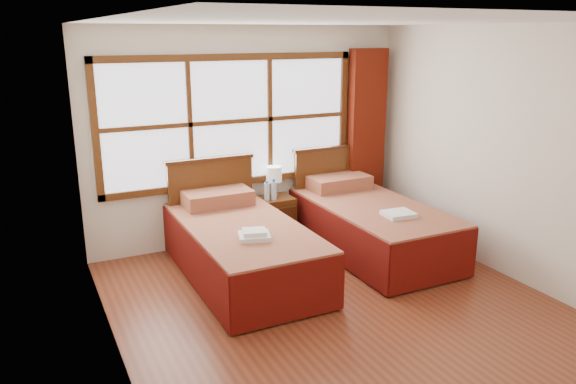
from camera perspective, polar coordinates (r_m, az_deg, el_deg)
name	(u,v)px	position (r m, az deg, el deg)	size (l,w,h in m)	color
floor	(344,312)	(5.37, 5.71, -12.05)	(4.50, 4.50, 0.00)	brown
ceiling	(353,21)	(4.75, 6.60, 16.88)	(4.50, 4.50, 0.00)	white
wall_back	(250,136)	(6.86, -3.93, 5.70)	(4.00, 4.00, 0.00)	silver
wall_left	(111,208)	(4.22, -17.55, -1.53)	(4.50, 4.50, 0.00)	silver
wall_right	(515,156)	(6.18, 22.07, 3.43)	(4.50, 4.50, 0.00)	silver
window	(231,121)	(6.71, -5.83, 7.15)	(3.16, 0.06, 1.56)	white
curtain	(366,138)	(7.51, 7.92, 5.46)	(0.50, 0.16, 2.30)	#5F1709
bed_left	(241,246)	(5.98, -4.79, -5.47)	(1.13, 2.20, 1.11)	#43210E
bed_right	(370,224)	(6.71, 8.29, -3.22)	(1.13, 2.18, 1.10)	#43210E
nightstand	(275,219)	(6.98, -1.28, -2.76)	(0.42, 0.42, 0.56)	#522C12
towels_left	(254,235)	(5.44, -3.43, -4.37)	(0.36, 0.33, 0.09)	white
towels_right	(399,214)	(6.22, 11.17, -2.21)	(0.34, 0.30, 0.05)	white
lamp	(274,175)	(6.89, -1.43, 1.73)	(0.19, 0.19, 0.37)	gold
bottle_near	(267,192)	(6.75, -2.17, 0.05)	(0.06, 0.06, 0.24)	#BFDDF6
bottle_far	(274,190)	(6.78, -1.45, 0.18)	(0.07, 0.07, 0.25)	#BFDDF6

